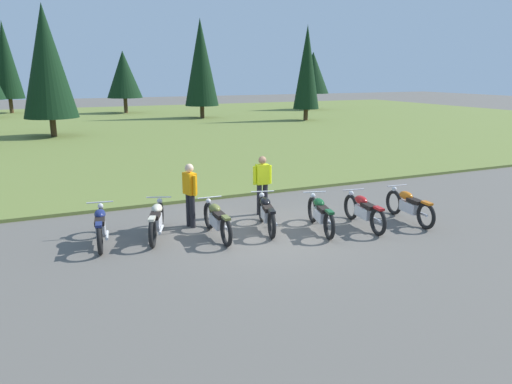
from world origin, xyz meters
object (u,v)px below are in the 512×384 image
at_px(motorcycle_red, 364,211).
at_px(motorcycle_navy, 101,226).
at_px(rider_checking_bike, 262,182).
at_px(rider_with_back_turned, 190,191).
at_px(motorcycle_orange, 409,206).
at_px(motorcycle_olive, 217,220).
at_px(motorcycle_black, 267,213).
at_px(motorcycle_cream, 157,220).
at_px(motorcycle_british_green, 321,214).

bearing_deg(motorcycle_red, motorcycle_navy, 167.21).
distance_m(motorcycle_navy, rider_checking_bike, 4.56).
bearing_deg(rider_with_back_turned, motorcycle_orange, -19.37).
xyz_separation_m(motorcycle_olive, motorcycle_black, (1.35, 0.03, 0.00)).
distance_m(motorcycle_olive, motorcycle_orange, 5.24).
bearing_deg(motorcycle_black, motorcycle_red, -19.29).
relative_size(motorcycle_olive, motorcycle_red, 1.00).
bearing_deg(motorcycle_cream, motorcycle_navy, 176.79).
bearing_deg(motorcycle_red, motorcycle_black, 160.71).
relative_size(motorcycle_olive, rider_checking_bike, 1.26).
height_order(motorcycle_british_green, motorcycle_red, same).
height_order(motorcycle_navy, motorcycle_black, same).
bearing_deg(motorcycle_black, motorcycle_orange, -13.77).
height_order(motorcycle_black, rider_checking_bike, rider_checking_bike).
bearing_deg(motorcycle_olive, motorcycle_black, 1.43).
relative_size(rider_checking_bike, rider_with_back_turned, 1.00).
height_order(motorcycle_cream, motorcycle_black, same).
height_order(motorcycle_navy, motorcycle_british_green, same).
distance_m(motorcycle_navy, motorcycle_cream, 1.30).
height_order(motorcycle_navy, motorcycle_orange, same).
distance_m(motorcycle_red, rider_with_back_turned, 4.53).
xyz_separation_m(motorcycle_orange, rider_with_back_turned, (-5.52, 1.94, 0.51)).
relative_size(motorcycle_olive, motorcycle_orange, 1.00).
bearing_deg(motorcycle_orange, motorcycle_red, 176.15).
distance_m(motorcycle_cream, motorcycle_british_green, 4.09).
relative_size(motorcycle_navy, rider_with_back_turned, 1.25).
bearing_deg(rider_with_back_turned, motorcycle_navy, -170.30).
bearing_deg(motorcycle_black, motorcycle_cream, 168.68).
bearing_deg(motorcycle_cream, rider_with_back_turned, 25.06).
xyz_separation_m(motorcycle_navy, motorcycle_british_green, (5.23, -1.23, 0.00)).
xyz_separation_m(motorcycle_olive, rider_checking_bike, (1.83, 1.32, 0.51)).
bearing_deg(motorcycle_olive, rider_with_back_turned, 108.81).
bearing_deg(motorcycle_black, motorcycle_british_green, -26.60).
relative_size(motorcycle_cream, rider_checking_bike, 1.20).
bearing_deg(motorcycle_navy, rider_with_back_turned, 9.70).
bearing_deg(motorcycle_olive, motorcycle_british_green, -12.69).
relative_size(motorcycle_red, motorcycle_orange, 1.00).
bearing_deg(motorcycle_navy, motorcycle_olive, -13.74).
height_order(motorcycle_olive, motorcycle_orange, same).
bearing_deg(motorcycle_navy, motorcycle_black, -8.72).
bearing_deg(motorcycle_olive, motorcycle_navy, 166.26).
xyz_separation_m(motorcycle_cream, motorcycle_british_green, (3.93, -1.16, 0.00)).
bearing_deg(motorcycle_red, motorcycle_cream, 164.86).
height_order(motorcycle_black, motorcycle_red, same).
relative_size(motorcycle_cream, motorcycle_olive, 0.95).
distance_m(motorcycle_cream, motorcycle_olive, 1.47).
xyz_separation_m(motorcycle_cream, motorcycle_red, (5.10, -1.38, 0.00)).
bearing_deg(motorcycle_cream, motorcycle_black, -11.32).
bearing_deg(motorcycle_black, motorcycle_navy, 171.28).
bearing_deg(motorcycle_cream, motorcycle_orange, -12.76).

